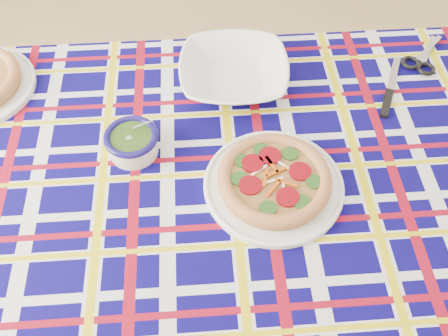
{
  "coord_description": "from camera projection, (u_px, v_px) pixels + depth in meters",
  "views": [
    {
      "loc": [
        -0.18,
        -0.88,
        1.8
      ],
      "look_at": [
        -0.03,
        -0.18,
        0.85
      ],
      "focal_mm": 40.0,
      "sensor_mm": 36.0,
      "label": 1
    }
  ],
  "objects": [
    {
      "name": "tablecloth",
      "position": [
        202.0,
        205.0,
        1.22
      ],
      "size": [
        1.94,
        1.38,
        0.12
      ],
      "primitive_type": null,
      "rotation": [
        0.0,
        0.0,
        -0.14
      ],
      "color": "#090450",
      "rests_on": "dining_table"
    },
    {
      "name": "kitchen_scissors",
      "position": [
        429.0,
        49.0,
        1.47
      ],
      "size": [
        0.23,
        0.23,
        0.02
      ],
      "primitive_type": null,
      "rotation": [
        0.0,
        0.0,
        0.77
      ],
      "color": "silver",
      "rests_on": "tablecloth"
    },
    {
      "name": "table_knife",
      "position": [
        393.0,
        75.0,
        1.4
      ],
      "size": [
        0.16,
        0.24,
        0.01
      ],
      "primitive_type": null,
      "rotation": [
        0.0,
        0.0,
        1.01
      ],
      "color": "silver",
      "rests_on": "tablecloth"
    },
    {
      "name": "floor",
      "position": [
        223.0,
        260.0,
        1.98
      ],
      "size": [
        4.0,
        4.0,
        0.0
      ],
      "primitive_type": "plane",
      "color": "tan",
      "rests_on": "ground"
    },
    {
      "name": "dining_table",
      "position": [
        202.0,
        210.0,
        1.24
      ],
      "size": [
        1.9,
        1.34,
        0.83
      ],
      "rotation": [
        0.0,
        0.0,
        -0.14
      ],
      "color": "brown",
      "rests_on": "floor"
    },
    {
      "name": "serving_bowl",
      "position": [
        234.0,
        74.0,
        1.36
      ],
      "size": [
        0.35,
        0.35,
        0.07
      ],
      "primitive_type": "imported",
      "rotation": [
        0.0,
        0.0,
        -0.2
      ],
      "color": "white",
      "rests_on": "tablecloth"
    },
    {
      "name": "main_focaccia_plate",
      "position": [
        274.0,
        179.0,
        1.15
      ],
      "size": [
        0.36,
        0.36,
        0.07
      ],
      "primitive_type": null,
      "rotation": [
        0.0,
        0.0,
        -0.07
      ],
      "color": "olive",
      "rests_on": "tablecloth"
    },
    {
      "name": "pesto_bowl",
      "position": [
        132.0,
        141.0,
        1.21
      ],
      "size": [
        0.14,
        0.14,
        0.08
      ],
      "primitive_type": null,
      "rotation": [
        0.0,
        0.0,
        -0.04
      ],
      "color": "#203A10",
      "rests_on": "tablecloth"
    }
  ]
}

